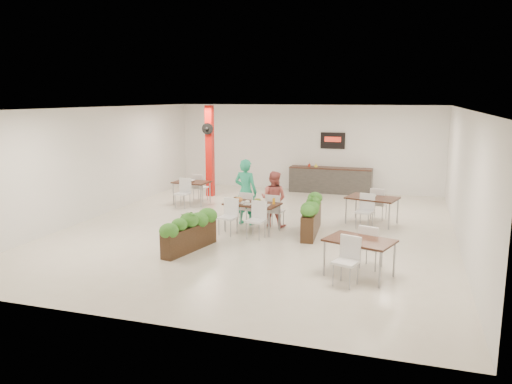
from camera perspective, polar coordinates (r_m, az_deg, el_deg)
ground at (r=13.47m, az=0.39°, el=-4.18°), size 12.00×12.00×0.00m
room_shell at (r=13.10m, az=0.40°, el=4.33°), size 10.10×12.10×3.22m
red_column at (r=17.70m, az=-5.31°, el=4.80°), size 0.40×0.41×3.20m
service_counter at (r=18.56m, az=8.50°, el=1.42°), size 3.00×0.64×2.20m
main_table at (r=13.08m, az=-0.47°, el=-1.77°), size 1.50×1.78×0.92m
diner_man at (r=13.75m, az=-1.18°, el=0.02°), size 0.72×0.53×1.82m
diner_woman at (r=13.55m, az=2.03°, el=-0.79°), size 0.82×0.68×1.52m
planter_left at (r=11.56m, az=-7.62°, el=-4.27°), size 0.72×1.79×0.95m
planter_right at (r=12.93m, az=6.35°, el=-2.58°), size 0.53×2.00×1.05m
side_table_a at (r=16.54m, az=-7.37°, el=0.77°), size 1.20×1.65×0.92m
side_table_b at (r=14.22m, az=13.14°, el=-1.02°), size 1.52×1.67×0.92m
side_table_c at (r=10.01m, az=11.76°, el=-5.99°), size 1.47×1.67×0.92m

